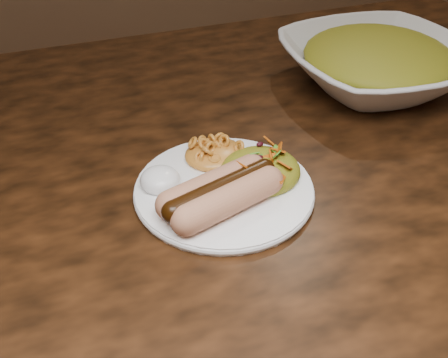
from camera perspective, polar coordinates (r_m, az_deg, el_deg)
name	(u,v)px	position (r m, az deg, el deg)	size (l,w,h in m)	color
table	(127,244)	(0.69, -10.49, -6.94)	(1.60, 0.90, 0.75)	#45220E
plate	(224,190)	(0.60, 0.00, -1.16)	(0.20, 0.20, 0.01)	white
hotdog	(221,192)	(0.56, -0.33, -1.41)	(0.12, 0.10, 0.03)	tan
mac_and_cheese	(215,147)	(0.64, -0.99, 3.47)	(0.08, 0.07, 0.03)	orange
sour_cream	(160,176)	(0.60, -7.02, 0.36)	(0.05, 0.05, 0.03)	white
taco_salad	(261,164)	(0.61, 4.02, 1.66)	(0.10, 0.09, 0.04)	#BF7F18
serving_bowl	(377,66)	(0.85, 16.27, 11.76)	(0.28, 0.28, 0.07)	white
bowl_filling	(378,56)	(0.85, 16.46, 12.72)	(0.23, 0.23, 0.06)	#BF7F18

